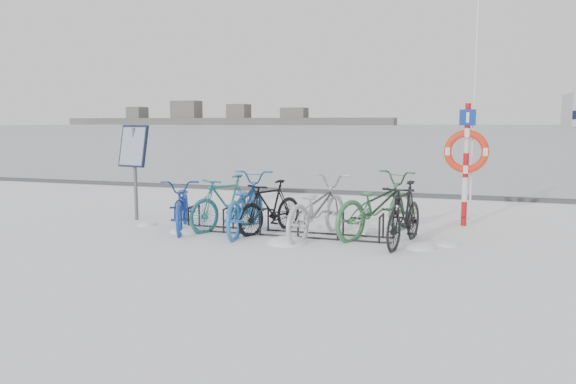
# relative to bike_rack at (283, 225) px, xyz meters

# --- Properties ---
(ground) EXTENTS (900.00, 900.00, 0.00)m
(ground) POSITION_rel_bike_rack_xyz_m (0.00, 0.00, -0.18)
(ground) COLOR white
(ground) RESTS_ON ground
(ice_sheet) EXTENTS (400.00, 298.00, 0.02)m
(ice_sheet) POSITION_rel_bike_rack_xyz_m (0.00, 155.00, -0.17)
(ice_sheet) COLOR #A3B0B8
(ice_sheet) RESTS_ON ground
(quay_edge) EXTENTS (400.00, 0.25, 0.10)m
(quay_edge) POSITION_rel_bike_rack_xyz_m (0.00, 5.90, -0.13)
(quay_edge) COLOR #3F3F42
(quay_edge) RESTS_ON ground
(bike_rack) EXTENTS (4.00, 0.48, 0.46)m
(bike_rack) POSITION_rel_bike_rack_xyz_m (0.00, 0.00, 0.00)
(bike_rack) COLOR black
(bike_rack) RESTS_ON ground
(info_board) EXTENTS (0.69, 0.36, 1.98)m
(info_board) POSITION_rel_bike_rack_xyz_m (-3.41, 0.50, 1.25)
(info_board) COLOR #595B5E
(info_board) RESTS_ON ground
(lifebuoy_station) EXTENTS (0.84, 0.23, 4.37)m
(lifebuoy_station) POSITION_rel_bike_rack_xyz_m (3.15, 1.86, 1.29)
(lifebuoy_station) COLOR #B90E13
(lifebuoy_station) RESTS_ON ground
(shoreline) EXTENTS (180.00, 12.00, 9.50)m
(shoreline) POSITION_rel_bike_rack_xyz_m (-122.02, 260.00, 2.61)
(shoreline) COLOR #525252
(shoreline) RESTS_ON ground
(bike_0) EXTENTS (1.41, 2.08, 1.03)m
(bike_0) POSITION_rel_bike_rack_xyz_m (-1.97, -0.11, 0.33)
(bike_0) COLOR #163997
(bike_0) RESTS_ON ground
(bike_1) EXTENTS (1.20, 1.84, 1.07)m
(bike_1) POSITION_rel_bike_rack_xyz_m (-1.19, 0.17, 0.36)
(bike_1) COLOR #246F73
(bike_1) RESTS_ON ground
(bike_2) EXTENTS (0.98, 2.26, 1.15)m
(bike_2) POSITION_rel_bike_rack_xyz_m (-0.72, -0.03, 0.39)
(bike_2) COLOR #2467B5
(bike_2) RESTS_ON ground
(bike_3) EXTENTS (1.09, 1.71, 1.00)m
(bike_3) POSITION_rel_bike_rack_xyz_m (-0.29, 0.16, 0.32)
(bike_3) COLOR black
(bike_3) RESTS_ON ground
(bike_4) EXTENTS (1.19, 2.27, 1.13)m
(bike_4) POSITION_rel_bike_rack_xyz_m (0.66, -0.05, 0.39)
(bike_4) COLOR #B1B4B9
(bike_4) RESTS_ON ground
(bike_5) EXTENTS (1.76, 2.36, 1.18)m
(bike_5) POSITION_rel_bike_rack_xyz_m (1.65, 0.43, 0.41)
(bike_5) COLOR #366D42
(bike_5) RESTS_ON ground
(bike_6) EXTENTS (0.83, 1.89, 1.10)m
(bike_6) POSITION_rel_bike_rack_xyz_m (2.20, -0.20, 0.37)
(bike_6) COLOR black
(bike_6) RESTS_ON ground
(snow_drifts) EXTENTS (6.16, 2.06, 0.24)m
(snow_drifts) POSITION_rel_bike_rack_xyz_m (0.13, -0.18, -0.18)
(snow_drifts) COLOR white
(snow_drifts) RESTS_ON ground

